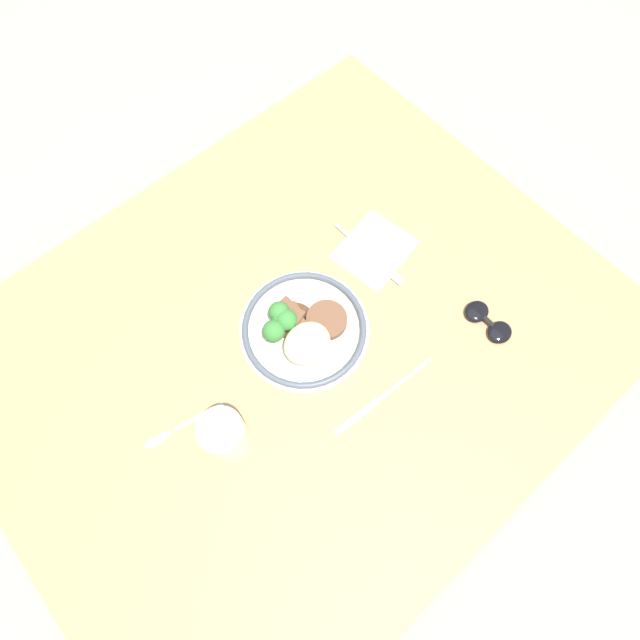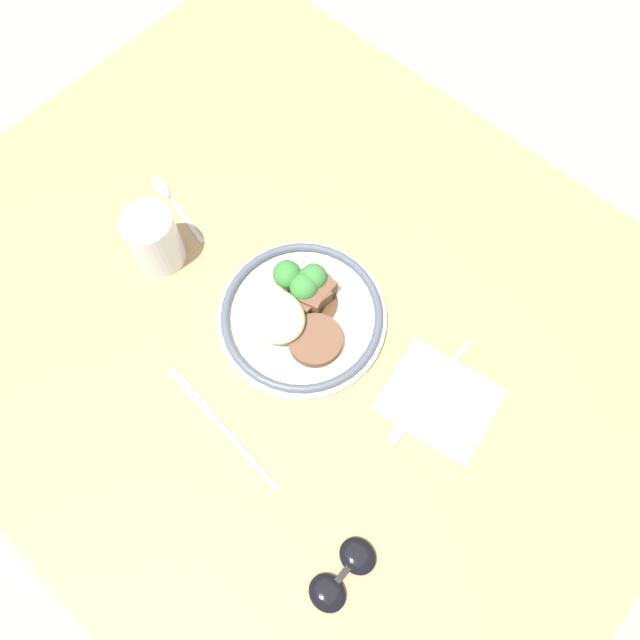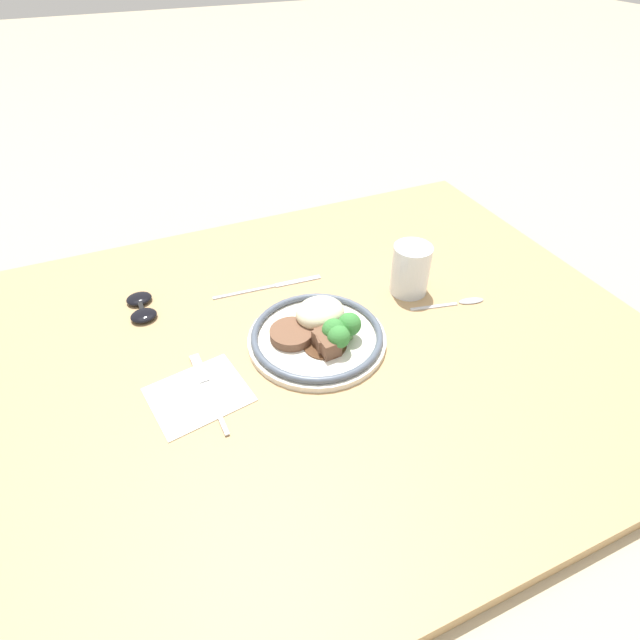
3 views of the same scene
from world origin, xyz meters
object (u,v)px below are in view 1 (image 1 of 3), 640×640
at_px(plate, 302,328).
at_px(sunglasses, 488,322).
at_px(fork, 374,259).
at_px(spoon, 169,434).
at_px(knife, 380,398).
at_px(juice_glass, 226,435).

xyz_separation_m(plate, sunglasses, (-0.28, 0.22, -0.01)).
bearing_deg(sunglasses, plate, -38.88).
distance_m(fork, spoon, 0.51).
height_order(knife, sunglasses, sunglasses).
relative_size(fork, knife, 0.83).
distance_m(juice_glass, spoon, 0.12).
bearing_deg(knife, sunglasses, 177.47).
distance_m(knife, sunglasses, 0.25).
distance_m(knife, spoon, 0.38).
xyz_separation_m(plate, juice_glass, (0.22, 0.07, 0.03)).
bearing_deg(knife, fork, -127.49).
relative_size(plate, knife, 1.09).
distance_m(juice_glass, fork, 0.44).
bearing_deg(plate, fork, -173.91).
bearing_deg(plate, spoon, -1.59).
bearing_deg(fork, knife, -43.96).
height_order(juice_glass, sunglasses, juice_glass).
xyz_separation_m(juice_glass, sunglasses, (-0.50, 0.15, -0.04)).
distance_m(juice_glass, knife, 0.28).
height_order(plate, fork, plate).
distance_m(plate, knife, 0.19).
bearing_deg(sunglasses, fork, -75.26).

